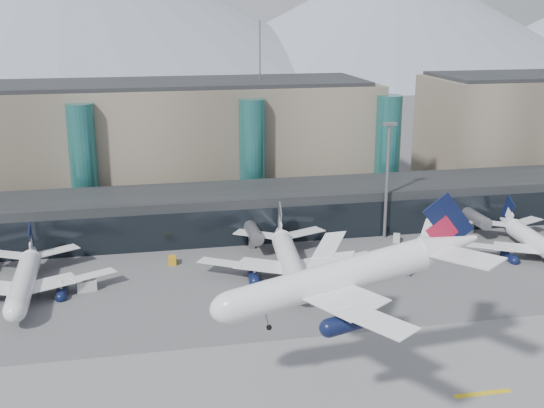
{
  "coord_description": "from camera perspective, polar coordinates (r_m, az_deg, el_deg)",
  "views": [
    {
      "loc": [
        -23.09,
        -87.01,
        48.79
      ],
      "look_at": [
        1.32,
        32.0,
        13.86
      ],
      "focal_mm": 45.0,
      "sensor_mm": 36.0,
      "label": 1
    }
  ],
  "objects": [
    {
      "name": "lightmast_mid",
      "position": [
        149.09,
        9.62,
        2.48
      ],
      "size": [
        3.0,
        1.2,
        25.6
      ],
      "color": "slate",
      "rests_on": "ground"
    },
    {
      "name": "veh_b",
      "position": [
        136.93,
        -8.33,
        -4.69
      ],
      "size": [
        1.78,
        2.65,
        1.45
      ],
      "primitive_type": "cube",
      "rotation": [
        0.0,
        0.0,
        1.48
      ],
      "color": "#C58B17",
      "rests_on": "ground"
    },
    {
      "name": "veh_g",
      "position": [
        134.38,
        6.16,
        -5.01
      ],
      "size": [
        2.91,
        2.76,
        1.48
      ],
      "primitive_type": "cube",
      "rotation": [
        0.0,
        0.0,
        -0.69
      ],
      "color": "silver",
      "rests_on": "ground"
    },
    {
      "name": "teal_towers",
      "position": [
        164.93,
        -8.53,
        3.69
      ],
      "size": [
        116.4,
        19.4,
        46.0
      ],
      "color": "#246664",
      "rests_on": "ground"
    },
    {
      "name": "ground",
      "position": [
        102.4,
        2.95,
        -12.44
      ],
      "size": [
        900.0,
        900.0,
        0.0
      ],
      "primitive_type": "plane",
      "color": "#515154",
      "rests_on": "ground"
    },
    {
      "name": "hero_jet",
      "position": [
        85.84,
        6.97,
        -5.22
      ],
      "size": [
        35.61,
        36.32,
        11.72
      ],
      "rotation": [
        0.0,
        -0.23,
        -0.06
      ],
      "color": "white",
      "rests_on": "ground"
    },
    {
      "name": "terminal_main",
      "position": [
        180.13,
        -12.04,
        5.02
      ],
      "size": [
        130.0,
        30.0,
        31.0
      ],
      "color": "gray",
      "rests_on": "ground"
    },
    {
      "name": "jet_parked_mid",
      "position": [
        130.39,
        1.3,
        -3.86
      ],
      "size": [
        36.06,
        35.67,
        11.66
      ],
      "rotation": [
        0.0,
        0.0,
        1.48
      ],
      "color": "white",
      "rests_on": "ground"
    },
    {
      "name": "veh_a",
      "position": [
        127.48,
        -15.27,
        -6.59
      ],
      "size": [
        3.75,
        2.58,
        1.93
      ],
      "primitive_type": "cube",
      "rotation": [
        0.0,
        0.0,
        0.2
      ],
      "color": "silver",
      "rests_on": "ground"
    },
    {
      "name": "jet_parked_left",
      "position": [
        129.07,
        -19.95,
        -5.25
      ],
      "size": [
        33.25,
        32.24,
        10.71
      ],
      "rotation": [
        0.0,
        0.0,
        1.6
      ],
      "color": "white",
      "rests_on": "ground"
    },
    {
      "name": "jet_parked_right",
      "position": [
        150.07,
        20.95,
        -2.44
      ],
      "size": [
        32.47,
        31.91,
        10.48
      ],
      "rotation": [
        0.0,
        0.0,
        1.5
      ],
      "color": "white",
      "rests_on": "ground"
    },
    {
      "name": "concourse",
      "position": [
        152.98,
        -2.43,
        -0.62
      ],
      "size": [
        170.0,
        27.0,
        10.0
      ],
      "color": "black",
      "rests_on": "ground"
    },
    {
      "name": "mountain_ridge",
      "position": [
        468.65,
        -7.07,
        15.55
      ],
      "size": [
        910.0,
        400.0,
        110.0
      ],
      "color": "gray",
      "rests_on": "ground"
    },
    {
      "name": "veh_c",
      "position": [
        132.79,
        10.78,
        -5.33
      ],
      "size": [
        4.2,
        3.9,
        2.1
      ],
      "primitive_type": "cube",
      "rotation": [
        0.0,
        0.0,
        -0.67
      ],
      "color": "#46464A",
      "rests_on": "ground"
    },
    {
      "name": "veh_d",
      "position": [
        150.67,
        10.38,
        -2.82
      ],
      "size": [
        2.33,
        2.99,
        1.51
      ],
      "primitive_type": "cube",
      "rotation": [
        0.0,
        0.0,
        1.17
      ],
      "color": "silver",
      "rests_on": "ground"
    }
  ]
}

